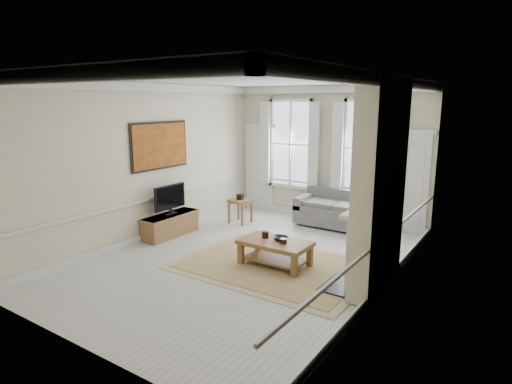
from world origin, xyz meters
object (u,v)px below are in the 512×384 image
Objects in this scene: sofa at (338,212)px; coffee_table at (275,245)px; tv_stand at (170,225)px; side_table at (240,204)px.

sofa is 1.49× the size of coffee_table.
sofa is at bearing 91.30° from coffee_table.
tv_stand is (-2.87, -2.81, -0.11)m from sofa.
tv_stand is (-0.69, -1.77, -0.23)m from side_table.
side_table is at bearing -154.53° from sofa.
sofa reaches higher than side_table.
side_table is (-2.18, -1.04, 0.12)m from sofa.
coffee_table is 2.94m from tv_stand.
sofa is 3.05m from coffee_table.
sofa is 4.02m from tv_stand.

